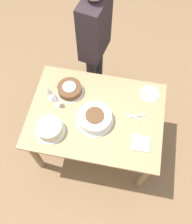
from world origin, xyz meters
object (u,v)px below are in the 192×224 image
Objects in this scene: wine_glass_far at (56,98)px; cake_front_chocolate at (70,89)px; wine_glass_near at (48,91)px; cake_center_white at (95,118)px; person_cutting at (95,38)px; cake_back_decorated at (49,129)px.

cake_front_chocolate is at bearing -115.24° from wine_glass_far.
cake_front_chocolate is 1.47× the size of wine_glass_near.
cake_center_white is 0.22× the size of person_cutting.
person_cutting is at bearing -104.43° from cake_front_chocolate.
cake_back_decorated is 0.17× the size of person_cutting.
cake_front_chocolate is 0.23m from wine_glass_near.
wine_glass_far is 0.12× the size of person_cutting.
wine_glass_near is at bearing 34.05° from cake_front_chocolate.
cake_back_decorated is at bearing 105.35° from wine_glass_near.
cake_front_chocolate is at bearing -41.08° from cake_center_white.
wine_glass_far is (0.39, -0.09, 0.09)m from cake_center_white.
cake_center_white is at bearing 22.84° from person_cutting.
wine_glass_far is (-0.09, 0.06, 0.01)m from wine_glass_near.
wine_glass_far is (0.08, 0.18, 0.10)m from cake_front_chocolate.
person_cutting is (0.16, -0.83, 0.15)m from cake_center_white.
wine_glass_far is at bearing -13.32° from cake_center_white.
cake_center_white is 0.51m from wine_glass_near.
wine_glass_near is at bearing -34.84° from wine_glass_far.
cake_back_decorated is at bearing 91.29° from wine_glass_far.
person_cutting is (-0.22, -1.02, 0.15)m from cake_back_decorated.
wine_glass_near reaches higher than cake_back_decorated.
wine_glass_far reaches higher than wine_glass_near.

